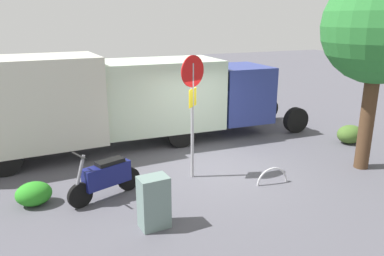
# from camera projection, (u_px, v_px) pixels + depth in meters

# --- Properties ---
(ground_plane) EXTENTS (60.00, 60.00, 0.00)m
(ground_plane) POSITION_uv_depth(u_px,v_px,m) (217.00, 168.00, 10.24)
(ground_plane) COLOR #4D4C54
(box_truck_near) EXTENTS (7.21, 2.52, 2.66)m
(box_truck_near) POSITION_uv_depth(u_px,v_px,m) (189.00, 93.00, 12.56)
(box_truck_near) COLOR black
(box_truck_near) RESTS_ON ground
(motorcycle) EXTENTS (1.74, 0.81, 1.20)m
(motorcycle) POSITION_uv_depth(u_px,v_px,m) (106.00, 176.00, 8.41)
(motorcycle) COLOR black
(motorcycle) RESTS_ON ground
(stop_sign) EXTENTS (0.71, 0.33, 3.11)m
(stop_sign) POSITION_uv_depth(u_px,v_px,m) (192.00, 98.00, 9.07)
(stop_sign) COLOR #9E9EA3
(stop_sign) RESTS_ON ground
(street_tree) EXTENTS (2.82, 2.82, 5.15)m
(street_tree) POSITION_uv_depth(u_px,v_px,m) (380.00, 28.00, 9.23)
(street_tree) COLOR #47301E
(street_tree) RESTS_ON ground
(utility_cabinet) EXTENTS (0.59, 0.45, 1.05)m
(utility_cabinet) POSITION_uv_depth(u_px,v_px,m) (154.00, 202.00, 7.22)
(utility_cabinet) COLOR slate
(utility_cabinet) RESTS_ON ground
(bike_rack_hoop) EXTENTS (0.85, 0.12, 0.85)m
(bike_rack_hoop) POSITION_uv_depth(u_px,v_px,m) (272.00, 183.00, 9.28)
(bike_rack_hoop) COLOR #B7B7BC
(bike_rack_hoop) RESTS_ON ground
(shrub_near_sign) EXTENTS (0.76, 0.63, 0.52)m
(shrub_near_sign) POSITION_uv_depth(u_px,v_px,m) (34.00, 194.00, 8.15)
(shrub_near_sign) COLOR #298522
(shrub_near_sign) RESTS_ON ground
(shrub_mid_verge) EXTENTS (0.88, 0.72, 0.60)m
(shrub_mid_verge) POSITION_uv_depth(u_px,v_px,m) (350.00, 134.00, 12.19)
(shrub_mid_verge) COLOR #416126
(shrub_mid_verge) RESTS_ON ground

